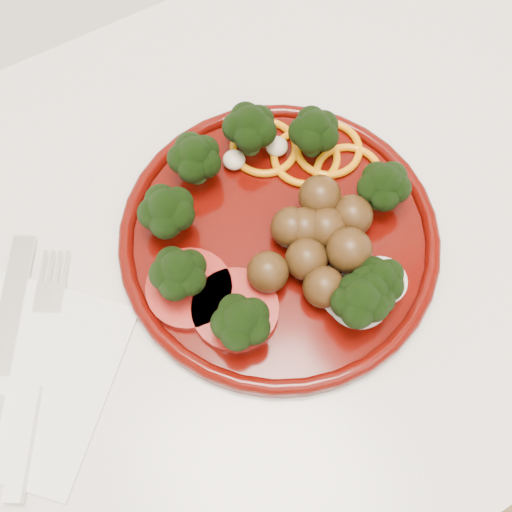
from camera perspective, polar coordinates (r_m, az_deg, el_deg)
counter at (r=1.00m, az=-7.25°, el=-13.57°), size 2.40×0.60×0.90m
plate at (r=0.56m, az=2.58°, el=2.04°), size 0.29×0.29×0.06m
napkin at (r=0.58m, az=-20.77°, el=-9.76°), size 0.23×0.23×0.00m
fork at (r=0.56m, az=-19.55°, el=-12.77°), size 0.13×0.19×0.01m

